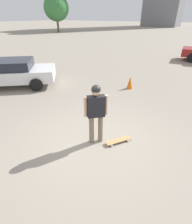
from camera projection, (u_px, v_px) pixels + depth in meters
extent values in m
plane|color=gray|center=(96.00, 141.00, 5.12)|extent=(220.00, 220.00, 0.00)
cylinder|color=#7A6B56|center=(92.00, 130.00, 4.89)|extent=(0.14, 0.14, 0.85)
cylinder|color=#7A6B56|center=(100.00, 129.00, 4.94)|extent=(0.14, 0.14, 0.85)
cube|color=black|center=(96.00, 106.00, 4.57)|extent=(0.47, 0.47, 0.59)
cylinder|color=tan|center=(86.00, 107.00, 4.51)|extent=(0.09, 0.09, 0.56)
cylinder|color=tan|center=(106.00, 105.00, 4.61)|extent=(0.09, 0.09, 0.56)
sphere|color=tan|center=(96.00, 91.00, 4.36)|extent=(0.23, 0.23, 0.23)
sphere|color=black|center=(96.00, 90.00, 4.34)|extent=(0.24, 0.24, 0.24)
cube|color=tan|center=(118.00, 140.00, 5.05)|extent=(0.76, 0.59, 0.01)
cylinder|color=silver|center=(112.00, 146.00, 4.89)|extent=(0.07, 0.06, 0.06)
cylinder|color=silver|center=(108.00, 142.00, 5.06)|extent=(0.07, 0.06, 0.06)
cylinder|color=silver|center=(128.00, 141.00, 5.08)|extent=(0.07, 0.06, 0.06)
cylinder|color=silver|center=(124.00, 137.00, 5.25)|extent=(0.07, 0.06, 0.06)
cube|color=silver|center=(11.00, 74.00, 8.91)|extent=(4.24, 4.50, 0.58)
cube|color=#1E232D|center=(11.00, 64.00, 8.68)|extent=(2.55, 2.57, 0.44)
cylinder|color=black|center=(36.00, 85.00, 8.41)|extent=(0.55, 0.59, 0.61)
cylinder|color=black|center=(41.00, 73.00, 10.03)|extent=(0.55, 0.59, 0.61)
cylinder|color=black|center=(192.00, 58.00, 13.44)|extent=(0.27, 0.73, 0.72)
cylinder|color=brown|center=(58.00, 25.00, 37.61)|extent=(0.42, 0.42, 2.81)
sphere|color=#387A3D|center=(56.00, 8.00, 36.06)|extent=(5.11, 5.11, 5.11)
cone|color=orange|center=(130.00, 83.00, 8.68)|extent=(0.29, 0.29, 0.60)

